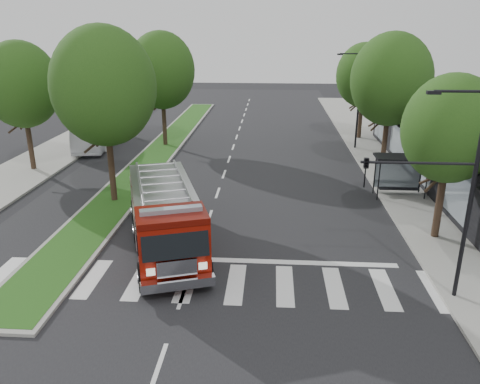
# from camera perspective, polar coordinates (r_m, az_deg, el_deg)

# --- Properties ---
(ground) EXTENTS (140.00, 140.00, 0.00)m
(ground) POSITION_cam_1_polar(r_m,az_deg,el_deg) (22.32, -5.09, -6.99)
(ground) COLOR black
(ground) RESTS_ON ground
(sidewalk_right) EXTENTS (5.00, 80.00, 0.15)m
(sidewalk_right) POSITION_cam_1_polar(r_m,az_deg,el_deg) (32.62, 20.06, 0.69)
(sidewalk_right) COLOR gray
(sidewalk_right) RESTS_ON ground
(sidewalk_left) EXTENTS (5.00, 80.00, 0.15)m
(sidewalk_left) POSITION_cam_1_polar(r_m,az_deg,el_deg) (36.03, -25.93, 1.60)
(sidewalk_left) COLOR gray
(sidewalk_left) RESTS_ON ground
(median) EXTENTS (3.00, 50.00, 0.15)m
(median) POSITION_cam_1_polar(r_m,az_deg,el_deg) (40.08, -9.68, 4.97)
(median) COLOR gray
(median) RESTS_ON ground
(bus_shelter) EXTENTS (3.20, 1.60, 2.61)m
(bus_shelter) POSITION_cam_1_polar(r_m,az_deg,el_deg) (30.01, 19.02, 3.17)
(bus_shelter) COLOR black
(bus_shelter) RESTS_ON ground
(tree_right_near) EXTENTS (4.40, 4.40, 8.05)m
(tree_right_near) POSITION_cam_1_polar(r_m,az_deg,el_deg) (23.62, 24.29, 7.00)
(tree_right_near) COLOR black
(tree_right_near) RESTS_ON ground
(tree_right_mid) EXTENTS (5.60, 5.60, 9.72)m
(tree_right_mid) POSITION_cam_1_polar(r_m,az_deg,el_deg) (34.87, 17.94, 12.91)
(tree_right_mid) COLOR black
(tree_right_mid) RESTS_ON ground
(tree_right_far) EXTENTS (5.00, 5.00, 8.73)m
(tree_right_far) POSITION_cam_1_polar(r_m,az_deg,el_deg) (44.67, 14.89, 13.59)
(tree_right_far) COLOR black
(tree_right_far) RESTS_ON ground
(tree_median_near) EXTENTS (5.80, 5.80, 10.16)m
(tree_median_near) POSITION_cam_1_polar(r_m,az_deg,el_deg) (27.53, -16.27, 12.24)
(tree_median_near) COLOR black
(tree_median_near) RESTS_ON ground
(tree_median_far) EXTENTS (5.60, 5.60, 9.72)m
(tree_median_far) POSITION_cam_1_polar(r_m,az_deg,el_deg) (40.95, -9.55, 14.40)
(tree_median_far) COLOR black
(tree_median_far) RESTS_ON ground
(tree_left_mid) EXTENTS (5.20, 5.20, 9.16)m
(tree_left_mid) POSITION_cam_1_polar(r_m,az_deg,el_deg) (36.34, -25.13, 11.75)
(tree_left_mid) COLOR black
(tree_left_mid) RESTS_ON ground
(streetlight_right_near) EXTENTS (4.08, 0.22, 8.00)m
(streetlight_right_near) POSITION_cam_1_polar(r_m,az_deg,el_deg) (18.17, 23.99, 0.95)
(streetlight_right_near) COLOR black
(streetlight_right_near) RESTS_ON ground
(streetlight_right_far) EXTENTS (2.11, 0.20, 8.00)m
(streetlight_right_far) POSITION_cam_1_polar(r_m,az_deg,el_deg) (40.70, 14.10, 11.21)
(streetlight_right_far) COLOR black
(streetlight_right_far) RESTS_ON ground
(fire_engine) EXTENTS (5.63, 9.89, 3.29)m
(fire_engine) POSITION_cam_1_polar(r_m,az_deg,el_deg) (22.06, -9.16, -3.00)
(fire_engine) COLOR #550B04
(fire_engine) RESTS_ON ground
(city_bus) EXTENTS (3.73, 10.11, 2.75)m
(city_bus) POSITION_cam_1_polar(r_m,az_deg,el_deg) (43.40, -16.97, 7.27)
(city_bus) COLOR silver
(city_bus) RESTS_ON ground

